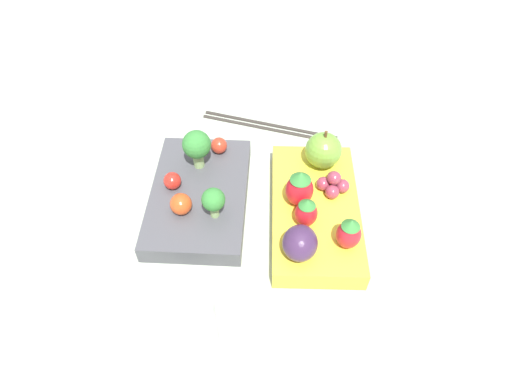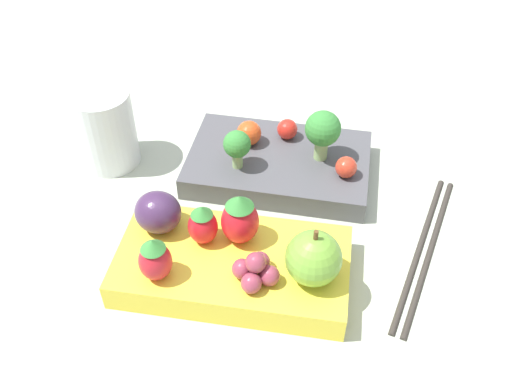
{
  "view_description": "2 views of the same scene",
  "coord_description": "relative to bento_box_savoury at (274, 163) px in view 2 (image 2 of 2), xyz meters",
  "views": [
    {
      "loc": [
        -0.37,
        -0.06,
        0.46
      ],
      "look_at": [
        -0.0,
        0.0,
        0.04
      ],
      "focal_mm": 32.0,
      "sensor_mm": 36.0,
      "label": 1
    },
    {
      "loc": [
        0.12,
        -0.38,
        0.41
      ],
      "look_at": [
        -0.0,
        0.0,
        0.04
      ],
      "focal_mm": 40.0,
      "sensor_mm": 36.0,
      "label": 2
    }
  ],
  "objects": [
    {
      "name": "ground_plane",
      "position": [
        0.0,
        -0.08,
        -0.01
      ],
      "size": [
        4.0,
        4.0,
        0.0
      ],
      "primitive_type": "plane",
      "color": "#ADB7A3"
    },
    {
      "name": "bento_box_savoury",
      "position": [
        0.0,
        0.0,
        0.0
      ],
      "size": [
        0.2,
        0.14,
        0.03
      ],
      "color": "#4C4C51",
      "rests_on": "ground_plane"
    },
    {
      "name": "bento_box_fruit",
      "position": [
        0.01,
        -0.15,
        0.0
      ],
      "size": [
        0.22,
        0.14,
        0.03
      ],
      "color": "yellow",
      "rests_on": "ground_plane"
    },
    {
      "name": "broccoli_floret_0",
      "position": [
        0.05,
        0.01,
        0.05
      ],
      "size": [
        0.04,
        0.04,
        0.06
      ],
      "color": "#93B770",
      "rests_on": "bento_box_savoury"
    },
    {
      "name": "broccoli_floret_1",
      "position": [
        -0.03,
        -0.03,
        0.04
      ],
      "size": [
        0.03,
        0.03,
        0.04
      ],
      "color": "#93B770",
      "rests_on": "bento_box_savoury"
    },
    {
      "name": "cherry_tomato_0",
      "position": [
        -0.03,
        0.01,
        0.03
      ],
      "size": [
        0.03,
        0.03,
        0.03
      ],
      "color": "#DB4C1E",
      "rests_on": "bento_box_savoury"
    },
    {
      "name": "cherry_tomato_1",
      "position": [
        0.08,
        -0.01,
        0.02
      ],
      "size": [
        0.02,
        0.02,
        0.02
      ],
      "color": "red",
      "rests_on": "bento_box_savoury"
    },
    {
      "name": "cherry_tomato_2",
      "position": [
        0.01,
        0.03,
        0.02
      ],
      "size": [
        0.02,
        0.02,
        0.02
      ],
      "color": "red",
      "rests_on": "bento_box_savoury"
    },
    {
      "name": "apple",
      "position": [
        0.08,
        -0.15,
        0.04
      ],
      "size": [
        0.05,
        0.05,
        0.06
      ],
      "color": "#70A838",
      "rests_on": "bento_box_fruit"
    },
    {
      "name": "strawberry_0",
      "position": [
        -0.05,
        -0.19,
        0.04
      ],
      "size": [
        0.03,
        0.03,
        0.04
      ],
      "color": "red",
      "rests_on": "bento_box_fruit"
    },
    {
      "name": "strawberry_1",
      "position": [
        -0.03,
        -0.14,
        0.03
      ],
      "size": [
        0.03,
        0.03,
        0.04
      ],
      "color": "red",
      "rests_on": "bento_box_fruit"
    },
    {
      "name": "strawberry_2",
      "position": [
        0.01,
        -0.13,
        0.04
      ],
      "size": [
        0.03,
        0.03,
        0.05
      ],
      "color": "red",
      "rests_on": "bento_box_fruit"
    },
    {
      "name": "plum",
      "position": [
        -0.07,
        -0.14,
        0.03
      ],
      "size": [
        0.04,
        0.04,
        0.04
      ],
      "color": "#42284C",
      "rests_on": "bento_box_fruit"
    },
    {
      "name": "grape_cluster",
      "position": [
        0.03,
        -0.17,
        0.03
      ],
      "size": [
        0.04,
        0.04,
        0.03
      ],
      "color": "#93384C",
      "rests_on": "bento_box_fruit"
    },
    {
      "name": "drinking_cup",
      "position": [
        -0.18,
        -0.03,
        0.03
      ],
      "size": [
        0.06,
        0.06,
        0.09
      ],
      "color": "silver",
      "rests_on": "ground_plane"
    },
    {
      "name": "chopsticks_pair",
      "position": [
        0.17,
        -0.07,
        -0.01
      ],
      "size": [
        0.04,
        0.21,
        0.01
      ],
      "color": "#332D28",
      "rests_on": "ground_plane"
    }
  ]
}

